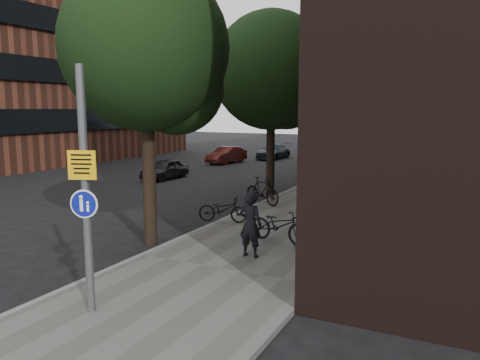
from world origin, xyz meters
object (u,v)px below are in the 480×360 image
Objects in this scene: signpost at (86,191)px; parked_bike_facade_near at (279,225)px; pedestrian at (250,224)px; parked_car_near at (165,169)px.

signpost reaches higher than parked_bike_facade_near.
signpost is 4.48m from pedestrian.
pedestrian is (1.23, 4.08, -1.38)m from signpost.
pedestrian is at bearing 54.39° from signpost.
signpost is 2.68× the size of pedestrian.
parked_bike_facade_near is at bearing -39.10° from parked_car_near.
pedestrian reaches higher than parked_car_near.
parked_bike_facade_near is (0.18, 1.46, -0.33)m from pedestrian.
signpost is at bearing 73.39° from pedestrian.
parked_bike_facade_near reaches higher than parked_car_near.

